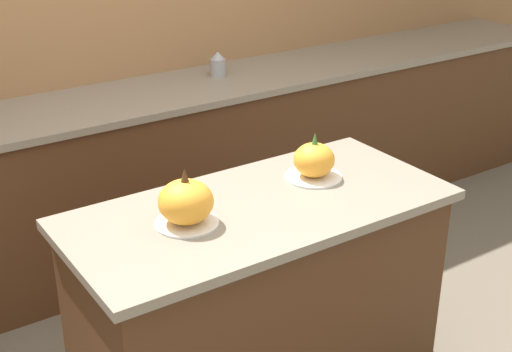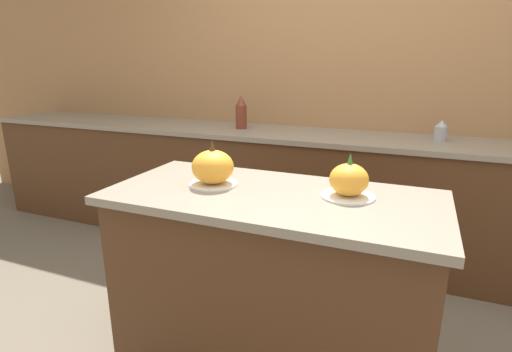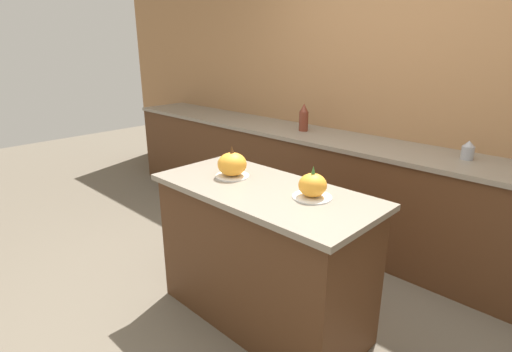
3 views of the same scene
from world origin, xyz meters
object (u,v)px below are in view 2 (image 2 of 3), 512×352
bottle_short (441,131)px  pumpkin_cake_right (349,181)px  bottle_tall (241,113)px  pumpkin_cake_left (213,168)px

bottle_short → pumpkin_cake_right: bearing=-105.8°
bottle_tall → bottle_short: bottle_tall is taller
bottle_short → pumpkin_cake_left: bearing=-124.5°
pumpkin_cake_right → bottle_tall: bottle_tall is taller
pumpkin_cake_right → bottle_tall: 1.62m
pumpkin_cake_left → bottle_tall: (-0.46, 1.31, 0.06)m
pumpkin_cake_left → bottle_short: (0.94, 1.36, 0.00)m
pumpkin_cake_left → pumpkin_cake_right: size_ratio=0.99×
pumpkin_cake_right → bottle_tall: bearing=129.4°
pumpkin_cake_right → bottle_short: 1.35m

